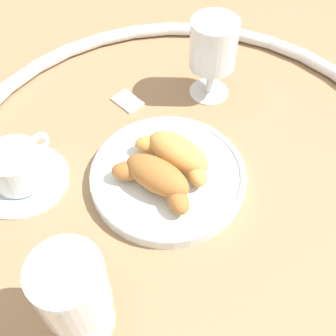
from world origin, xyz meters
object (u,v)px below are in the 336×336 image
object	(u,v)px
pastry_plate	(168,176)
sugar_packet	(127,100)
coffee_cup_near	(19,169)
croissant_small	(156,178)
juice_glass_left	(72,291)
croissant_large	(177,152)
juice_glass_right	(213,48)

from	to	relation	value
pastry_plate	sugar_packet	xyz separation A→B (m)	(0.09, -0.16, -0.01)
coffee_cup_near	sugar_packet	xyz separation A→B (m)	(-0.12, -0.18, -0.02)
coffee_cup_near	sugar_packet	bearing A→B (deg)	-123.39
croissant_small	juice_glass_left	xyz separation A→B (m)	(0.06, 0.19, 0.05)
pastry_plate	croissant_large	distance (m)	0.04
coffee_cup_near	juice_glass_left	size ratio (longest dim) A/B	0.97
pastry_plate	croissant_small	xyz separation A→B (m)	(0.01, 0.03, 0.03)
coffee_cup_near	juice_glass_left	xyz separation A→B (m)	(-0.14, 0.19, 0.07)
coffee_cup_near	juice_glass_left	distance (m)	0.24
coffee_cup_near	pastry_plate	bearing A→B (deg)	-172.68
pastry_plate	sugar_packet	size ratio (longest dim) A/B	4.54
coffee_cup_near	juice_glass_right	xyz separation A→B (m)	(-0.26, -0.23, 0.07)
croissant_large	sugar_packet	bearing A→B (deg)	-53.33
croissant_small	sugar_packet	distance (m)	0.20
croissant_small	coffee_cup_near	size ratio (longest dim) A/B	0.90
croissant_small	juice_glass_left	size ratio (longest dim) A/B	0.88
juice_glass_right	sugar_packet	world-z (taller)	juice_glass_right
sugar_packet	croissant_large	bearing A→B (deg)	164.64
coffee_cup_near	sugar_packet	size ratio (longest dim) A/B	2.72
croissant_large	sugar_packet	size ratio (longest dim) A/B	2.42
juice_glass_right	sugar_packet	size ratio (longest dim) A/B	2.80
croissant_large	coffee_cup_near	size ratio (longest dim) A/B	0.89
croissant_large	sugar_packet	world-z (taller)	croissant_large
coffee_cup_near	juice_glass_left	bearing A→B (deg)	127.08
croissant_small	juice_glass_right	xyz separation A→B (m)	(-0.06, -0.23, 0.05)
juice_glass_right	croissant_large	bearing A→B (deg)	78.49
pastry_plate	croissant_small	size ratio (longest dim) A/B	1.85
croissant_small	juice_glass_right	world-z (taller)	juice_glass_right
juice_glass_right	juice_glass_left	bearing A→B (deg)	74.46
juice_glass_right	coffee_cup_near	bearing A→B (deg)	41.38
coffee_cup_near	juice_glass_left	world-z (taller)	juice_glass_left
pastry_plate	croissant_large	bearing A→B (deg)	-114.20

